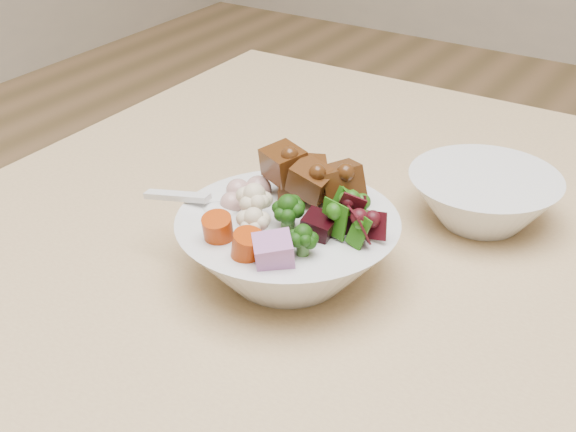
{
  "coord_description": "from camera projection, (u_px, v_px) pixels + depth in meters",
  "views": [
    {
      "loc": [
        0.13,
        -0.43,
        1.14
      ],
      "look_at": [
        -0.19,
        0.06,
        0.8
      ],
      "focal_mm": 50.0,
      "sensor_mm": 36.0,
      "label": 1
    }
  ],
  "objects": [
    {
      "name": "food_bowl",
      "position": [
        290.0,
        243.0,
        0.7
      ],
      "size": [
        0.19,
        0.19,
        0.1
      ],
      "color": "silver",
      "rests_on": "dining_table"
    },
    {
      "name": "soup_spoon",
      "position": [
        209.0,
        207.0,
        0.71
      ],
      "size": [
        0.1,
        0.03,
        0.02
      ],
      "rotation": [
        0.0,
        0.0,
        0.13
      ],
      "color": "silver",
      "rests_on": "food_bowl"
    },
    {
      "name": "side_bowl",
      "position": [
        483.0,
        199.0,
        0.79
      ],
      "size": [
        0.15,
        0.15,
        0.05
      ],
      "primitive_type": null,
      "color": "silver",
      "rests_on": "dining_table"
    }
  ]
}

